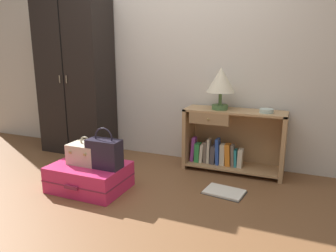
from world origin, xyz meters
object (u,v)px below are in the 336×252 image
(table_lamp, at_px, (221,82))
(wardrobe, at_px, (76,78))
(bookshelf, at_px, (230,141))
(bottle, at_px, (60,171))
(train_case, at_px, (86,153))
(open_book_on_floor, at_px, (224,192))
(suitcase_large, at_px, (90,177))
(handbag, at_px, (104,153))
(bowl, at_px, (267,111))

(table_lamp, bearing_deg, wardrobe, -179.31)
(bookshelf, bearing_deg, table_lamp, -164.44)
(wardrobe, bearing_deg, bottle, -64.08)
(table_lamp, bearing_deg, train_case, -138.03)
(bookshelf, bearing_deg, wardrobe, -178.41)
(train_case, relative_size, open_book_on_floor, 0.73)
(table_lamp, distance_m, open_book_on_floor, 1.14)
(wardrobe, height_order, suitcase_large, wardrobe)
(bookshelf, height_order, bottle, bookshelf)
(bottle, bearing_deg, handbag, -9.02)
(suitcase_large, distance_m, handbag, 0.32)
(bottle, height_order, open_book_on_floor, bottle)
(wardrobe, relative_size, suitcase_large, 2.73)
(table_lamp, height_order, handbag, table_lamp)
(bookshelf, xyz_separation_m, suitcase_large, (-1.11, -1.01, -0.20))
(train_case, distance_m, bottle, 0.47)
(wardrobe, distance_m, bookshelf, 2.07)
(train_case, bearing_deg, bottle, 171.08)
(wardrobe, distance_m, suitcase_large, 1.53)
(table_lamp, height_order, suitcase_large, table_lamp)
(bookshelf, bearing_deg, open_book_on_floor, -81.41)
(table_lamp, distance_m, train_case, 1.55)
(bookshelf, height_order, table_lamp, table_lamp)
(bowl, distance_m, train_case, 1.83)
(wardrobe, xyz_separation_m, open_book_on_floor, (2.06, -0.55, -0.95))
(suitcase_large, bearing_deg, bookshelf, 42.24)
(wardrobe, height_order, train_case, wardrobe)
(table_lamp, xyz_separation_m, open_book_on_floor, (0.21, -0.57, -0.96))
(handbag, bearing_deg, bottle, 170.98)
(open_book_on_floor, bearing_deg, bookshelf, 98.59)
(handbag, xyz_separation_m, bottle, (-0.62, 0.10, -0.31))
(bowl, bearing_deg, bottle, -155.45)
(bookshelf, height_order, train_case, bookshelf)
(wardrobe, relative_size, bookshelf, 1.80)
(bowl, height_order, handbag, bowl)
(wardrobe, bearing_deg, table_lamp, 0.69)
(bottle, bearing_deg, bookshelf, 30.56)
(bowl, bearing_deg, open_book_on_floor, -115.92)
(wardrobe, height_order, open_book_on_floor, wardrobe)
(suitcase_large, xyz_separation_m, open_book_on_floor, (1.20, 0.41, -0.11))
(bowl, relative_size, train_case, 0.47)
(table_lamp, relative_size, suitcase_large, 0.63)
(suitcase_large, height_order, handbag, handbag)
(bowl, xyz_separation_m, open_book_on_floor, (-0.27, -0.56, -0.69))
(bottle, bearing_deg, wardrobe, 115.92)
(wardrobe, height_order, handbag, wardrobe)
(table_lamp, xyz_separation_m, bowl, (0.48, -0.01, -0.27))
(train_case, height_order, bottle, train_case)
(train_case, height_order, open_book_on_floor, train_case)
(table_lamp, relative_size, handbag, 1.17)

